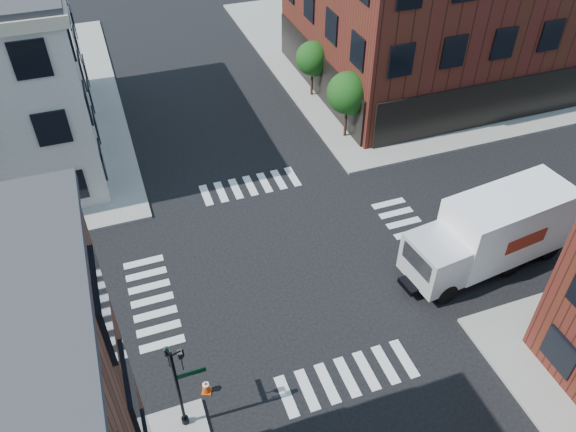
{
  "coord_description": "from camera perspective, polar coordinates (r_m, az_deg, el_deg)",
  "views": [
    {
      "loc": [
        -6.89,
        -18.83,
        20.42
      ],
      "look_at": [
        0.19,
        0.87,
        2.5
      ],
      "focal_mm": 35.0,
      "sensor_mm": 36.0,
      "label": 1
    }
  ],
  "objects": [
    {
      "name": "sidewalk_ne",
      "position": [
        52.71,
        14.64,
        16.6
      ],
      "size": [
        30.0,
        30.0,
        0.15
      ],
      "primitive_type": "cube",
      "color": "gray",
      "rests_on": "ground"
    },
    {
      "name": "tree_far",
      "position": [
        41.57,
        2.6,
        15.56
      ],
      "size": [
        2.43,
        2.43,
        4.07
      ],
      "color": "black",
      "rests_on": "ground"
    },
    {
      "name": "box_truck",
      "position": [
        29.05,
        20.05,
        -1.54
      ],
      "size": [
        9.08,
        3.68,
        4.02
      ],
      "rotation": [
        0.0,
        0.0,
        0.12
      ],
      "color": "white",
      "rests_on": "ground"
    },
    {
      "name": "traffic_cone",
      "position": [
        24.04,
        -8.33,
        -16.76
      ],
      "size": [
        0.5,
        0.5,
        0.72
      ],
      "rotation": [
        0.0,
        0.0,
        -0.38
      ],
      "color": "#D43F09",
      "rests_on": "ground"
    },
    {
      "name": "ground",
      "position": [
        28.62,
        0.23,
        -4.96
      ],
      "size": [
        120.0,
        120.0,
        0.0
      ],
      "primitive_type": "plane",
      "color": "black",
      "rests_on": "ground"
    },
    {
      "name": "tree_near",
      "position": [
        36.56,
        6.18,
        12.15
      ],
      "size": [
        2.69,
        2.69,
        4.49
      ],
      "color": "black",
      "rests_on": "ground"
    },
    {
      "name": "signal_pole",
      "position": [
        21.36,
        -11.1,
        -15.95
      ],
      "size": [
        1.29,
        1.24,
        4.6
      ],
      "color": "black",
      "rests_on": "ground"
    }
  ]
}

